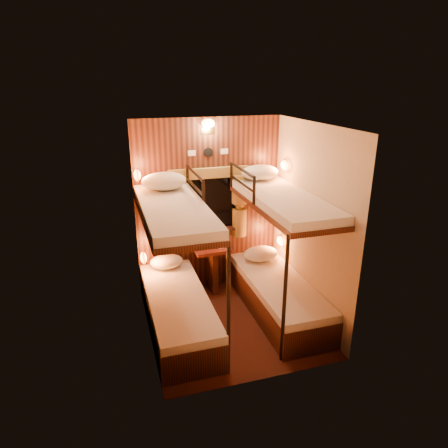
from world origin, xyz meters
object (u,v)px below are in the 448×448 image
object	(u,v)px
bunk_right	(279,272)
bottle_right	(210,242)
table	(213,263)
bunk_left	(177,287)
bottle_left	(203,243)

from	to	relation	value
bunk_right	bottle_right	bearing A→B (deg)	131.44
bunk_right	table	xyz separation A→B (m)	(-0.65, 0.78, -0.14)
table	bunk_left	bearing A→B (deg)	-129.67
bunk_right	bunk_left	bearing A→B (deg)	180.00
bunk_left	bunk_right	world-z (taller)	same
table	bottle_right	distance (m)	0.33
bunk_right	bottle_right	world-z (taller)	bunk_right
bunk_left	bunk_right	size ratio (longest dim) A/B	1.00
bunk_left	table	distance (m)	1.02
table	bottle_right	bearing A→B (deg)	-178.52
bottle_left	bunk_right	bearing A→B (deg)	-44.61
bunk_left	bottle_right	size ratio (longest dim) A/B	8.86
table	bottle_left	distance (m)	0.36
bottle_right	bunk_right	bearing A→B (deg)	-48.56
bunk_left	bottle_left	xyz separation A→B (m)	(0.51, 0.78, 0.19)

